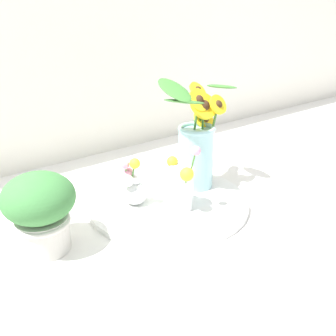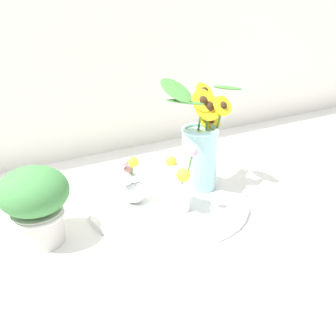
{
  "view_description": "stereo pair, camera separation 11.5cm",
  "coord_description": "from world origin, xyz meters",
  "px_view_note": "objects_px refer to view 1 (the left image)",
  "views": [
    {
      "loc": [
        -0.67,
        -0.81,
        0.58
      ],
      "look_at": [
        -0.04,
        0.03,
        0.12
      ],
      "focal_mm": 42.0,
      "sensor_mm": 36.0,
      "label": 1
    },
    {
      "loc": [
        -0.58,
        -0.88,
        0.58
      ],
      "look_at": [
        -0.04,
        0.03,
        0.12
      ],
      "focal_mm": 42.0,
      "sensor_mm": 36.0,
      "label": 2
    }
  ],
  "objects_px": {
    "mason_jar_sunflowers": "(197,145)",
    "vase_small_center": "(182,185)",
    "vase_bulb_right": "(134,187)",
    "potted_plant": "(40,209)",
    "serving_tray": "(168,202)"
  },
  "relations": [
    {
      "from": "serving_tray",
      "to": "vase_bulb_right",
      "type": "relative_size",
      "value": 3.16
    },
    {
      "from": "mason_jar_sunflowers",
      "to": "potted_plant",
      "type": "relative_size",
      "value": 1.77
    },
    {
      "from": "serving_tray",
      "to": "potted_plant",
      "type": "height_order",
      "value": "potted_plant"
    },
    {
      "from": "vase_bulb_right",
      "to": "mason_jar_sunflowers",
      "type": "bearing_deg",
      "value": -1.88
    },
    {
      "from": "serving_tray",
      "to": "mason_jar_sunflowers",
      "type": "relative_size",
      "value": 1.35
    },
    {
      "from": "mason_jar_sunflowers",
      "to": "serving_tray",
      "type": "bearing_deg",
      "value": -168.08
    },
    {
      "from": "vase_small_center",
      "to": "vase_bulb_right",
      "type": "xyz_separation_m",
      "value": [
        -0.1,
        0.1,
        -0.02
      ]
    },
    {
      "from": "mason_jar_sunflowers",
      "to": "vase_small_center",
      "type": "height_order",
      "value": "mason_jar_sunflowers"
    },
    {
      "from": "mason_jar_sunflowers",
      "to": "vase_small_center",
      "type": "distance_m",
      "value": 0.18
    },
    {
      "from": "serving_tray",
      "to": "mason_jar_sunflowers",
      "type": "distance_m",
      "value": 0.2
    },
    {
      "from": "serving_tray",
      "to": "mason_jar_sunflowers",
      "type": "height_order",
      "value": "mason_jar_sunflowers"
    },
    {
      "from": "serving_tray",
      "to": "potted_plant",
      "type": "xyz_separation_m",
      "value": [
        -0.39,
        0.0,
        0.11
      ]
    },
    {
      "from": "vase_small_center",
      "to": "vase_bulb_right",
      "type": "relative_size",
      "value": 1.3
    },
    {
      "from": "serving_tray",
      "to": "vase_small_center",
      "type": "relative_size",
      "value": 2.44
    },
    {
      "from": "serving_tray",
      "to": "vase_small_center",
      "type": "xyz_separation_m",
      "value": [
        -0.0,
        -0.07,
        0.09
      ]
    }
  ]
}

